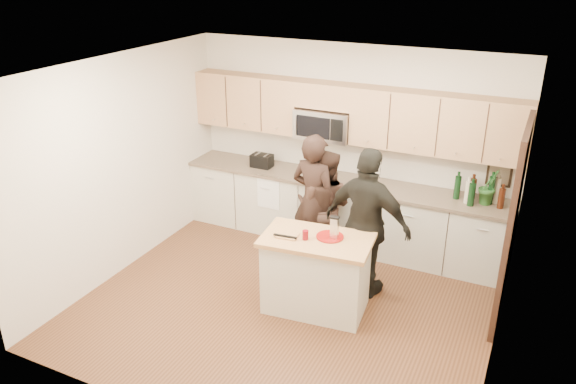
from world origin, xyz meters
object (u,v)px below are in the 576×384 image
at_px(island, 316,273).
at_px(woman_left, 314,201).
at_px(woman_center, 324,207).
at_px(toaster, 262,161).
at_px(woman_right, 367,224).

relative_size(island, woman_left, 0.72).
bearing_deg(woman_center, toaster, -27.27).
bearing_deg(toaster, island, -46.41).
relative_size(woman_left, woman_center, 1.15).
bearing_deg(toaster, woman_center, -24.61).
height_order(toaster, woman_center, woman_center).
distance_m(toaster, woman_center, 1.32).
relative_size(island, woman_center, 0.83).
height_order(toaster, woman_left, woman_left).
distance_m(toaster, woman_left, 1.29).
relative_size(island, toaster, 4.30).
xyz_separation_m(island, woman_center, (-0.34, 1.06, 0.31)).
relative_size(toaster, woman_center, 0.19).
relative_size(toaster, woman_right, 0.16).
height_order(woman_center, woman_right, woman_right).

